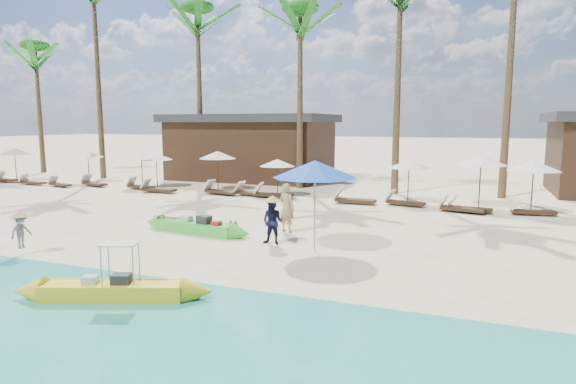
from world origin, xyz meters
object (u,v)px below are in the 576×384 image
at_px(tourist, 287,208).
at_px(blue_umbrella, 315,169).
at_px(yellow_canoe, 113,290).
at_px(green_canoe, 195,227).

distance_m(tourist, blue_umbrella, 2.93).
bearing_deg(yellow_canoe, green_canoe, 85.42).
bearing_deg(blue_umbrella, tourist, 130.79).
relative_size(green_canoe, tourist, 2.91).
distance_m(green_canoe, blue_umbrella, 5.06).
bearing_deg(tourist, green_canoe, 41.40).
distance_m(yellow_canoe, tourist, 7.44).
height_order(green_canoe, blue_umbrella, blue_umbrella).
bearing_deg(blue_umbrella, green_canoe, 171.96).
bearing_deg(green_canoe, yellow_canoe, -67.38).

